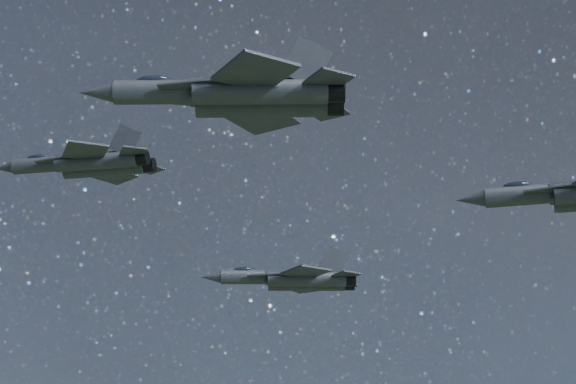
# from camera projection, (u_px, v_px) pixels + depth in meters

# --- Properties ---
(jet_lead) EXTENTS (15.80, 11.14, 4.00)m
(jet_lead) POSITION_uv_depth(u_px,v_px,m) (88.00, 164.00, 85.66)
(jet_lead) COLOR #2D3339
(jet_left) EXTENTS (18.43, 12.84, 4.64)m
(jet_left) POSITION_uv_depth(u_px,v_px,m) (294.00, 279.00, 108.59)
(jet_left) COLOR #2D3339
(jet_right) EXTENTS (19.93, 13.94, 5.02)m
(jet_right) POSITION_uv_depth(u_px,v_px,m) (239.00, 95.00, 68.34)
(jet_right) COLOR #2D3339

